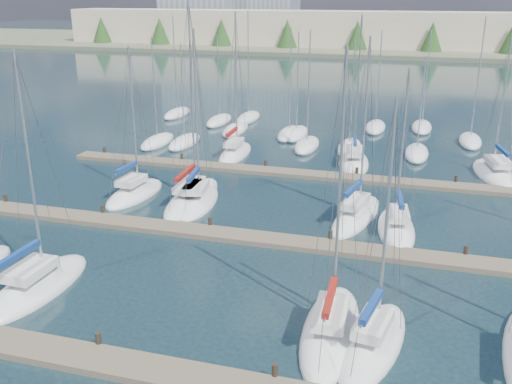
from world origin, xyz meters
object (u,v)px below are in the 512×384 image
(sailboat_h, at_px, (135,194))
(sailboat_l, at_px, (396,228))
(sailboat_c, at_px, (37,286))
(sailboat_i, at_px, (192,198))
(sailboat_p, at_px, (354,162))
(sailboat_e, at_px, (373,343))
(sailboat_d, at_px, (331,330))
(sailboat_q, at_px, (495,174))
(sailboat_k, at_px, (356,215))
(sailboat_j, at_px, (197,200))
(sailboat_n, at_px, (235,153))

(sailboat_h, bearing_deg, sailboat_l, 0.06)
(sailboat_c, height_order, sailboat_i, sailboat_i)
(sailboat_p, distance_m, sailboat_e, 28.44)
(sailboat_d, bearing_deg, sailboat_q, 68.85)
(sailboat_q, relative_size, sailboat_i, 0.81)
(sailboat_l, distance_m, sailboat_e, 13.57)
(sailboat_c, xyz_separation_m, sailboat_e, (17.57, -0.29, 0.00))
(sailboat_l, height_order, sailboat_q, sailboat_q)
(sailboat_d, height_order, sailboat_k, sailboat_d)
(sailboat_j, height_order, sailboat_c, sailboat_j)
(sailboat_e, bearing_deg, sailboat_i, 144.45)
(sailboat_j, relative_size, sailboat_q, 1.06)
(sailboat_p, relative_size, sailboat_e, 1.16)
(sailboat_i, bearing_deg, sailboat_h, -178.85)
(sailboat_j, bearing_deg, sailboat_i, 137.94)
(sailboat_l, bearing_deg, sailboat_q, 55.84)
(sailboat_l, height_order, sailboat_e, sailboat_e)
(sailboat_k, bearing_deg, sailboat_p, 108.03)
(sailboat_i, bearing_deg, sailboat_j, -35.72)
(sailboat_d, xyz_separation_m, sailboat_l, (2.25, 13.10, -0.00))
(sailboat_i, xyz_separation_m, sailboat_h, (-4.63, -0.30, -0.01))
(sailboat_e, relative_size, sailboat_k, 0.91)
(sailboat_l, bearing_deg, sailboat_n, 130.78)
(sailboat_l, bearing_deg, sailboat_d, -106.68)
(sailboat_j, distance_m, sailboat_q, 25.72)
(sailboat_q, distance_m, sailboat_i, 26.03)
(sailboat_l, height_order, sailboat_n, sailboat_n)
(sailboat_q, relative_size, sailboat_n, 0.89)
(sailboat_p, xyz_separation_m, sailboat_h, (-15.21, -13.16, -0.01))
(sailboat_h, bearing_deg, sailboat_q, 29.86)
(sailboat_e, height_order, sailboat_n, sailboat_n)
(sailboat_c, bearing_deg, sailboat_d, 1.99)
(sailboat_i, distance_m, sailboat_h, 4.64)
(sailboat_p, xyz_separation_m, sailboat_q, (12.05, 0.01, -0.01))
(sailboat_q, bearing_deg, sailboat_e, -115.44)
(sailboat_i, height_order, sailboat_k, sailboat_i)
(sailboat_h, distance_m, sailboat_n, 13.62)
(sailboat_i, bearing_deg, sailboat_k, -3.29)
(sailboat_k, bearing_deg, sailboat_l, -18.28)
(sailboat_p, distance_m, sailboat_h, 20.11)
(sailboat_e, bearing_deg, sailboat_h, 152.70)
(sailboat_p, bearing_deg, sailboat_l, -79.36)
(sailboat_j, bearing_deg, sailboat_d, -58.40)
(sailboat_c, distance_m, sailboat_e, 17.57)
(sailboat_q, bearing_deg, sailboat_h, -164.23)
(sailboat_l, bearing_deg, sailboat_e, -98.09)
(sailboat_p, height_order, sailboat_k, sailboat_p)
(sailboat_p, xyz_separation_m, sailboat_d, (2.32, -27.65, 0.00))
(sailboat_p, bearing_deg, sailboat_c, -122.31)
(sailboat_p, bearing_deg, sailboat_n, 173.70)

